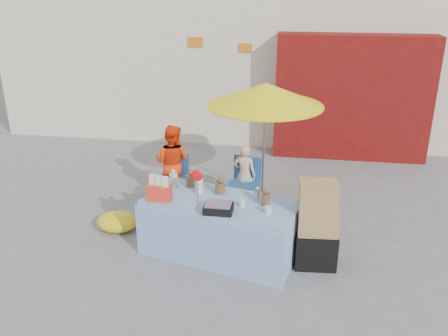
% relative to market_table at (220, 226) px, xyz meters
% --- Properties ---
extents(ground, '(80.00, 80.00, 0.00)m').
position_rel_market_table_xyz_m(ground, '(-0.10, 0.14, -0.42)').
color(ground, slate).
rests_on(ground, ground).
extents(backdrop, '(14.00, 8.00, 7.80)m').
position_rel_market_table_xyz_m(backdrop, '(0.41, 7.66, 2.68)').
color(backdrop, silver).
rests_on(backdrop, ground).
extents(market_table, '(2.32, 1.50, 1.29)m').
position_rel_market_table_xyz_m(market_table, '(0.00, 0.00, 0.00)').
color(market_table, '#7B96C6').
rests_on(market_table, ground).
extents(chair_left, '(0.57, 0.56, 0.85)m').
position_rel_market_table_xyz_m(chair_left, '(-1.10, 1.49, -0.17)').
color(chair_left, '#215298').
rests_on(chair_left, ground).
extents(chair_right, '(0.57, 0.56, 0.85)m').
position_rel_market_table_xyz_m(chair_right, '(0.15, 1.49, -0.17)').
color(chair_right, '#215298').
rests_on(chair_right, ground).
extents(vendor_orange, '(0.75, 0.64, 1.36)m').
position_rel_market_table_xyz_m(vendor_orange, '(-1.10, 1.63, 0.26)').
color(vendor_orange, '#FE3C0D').
rests_on(vendor_orange, ground).
extents(vendor_beige, '(0.44, 0.33, 1.08)m').
position_rel_market_table_xyz_m(vendor_beige, '(0.15, 1.63, 0.12)').
color(vendor_beige, beige).
rests_on(vendor_beige, ground).
extents(umbrella, '(1.90, 1.90, 2.09)m').
position_rel_market_table_xyz_m(umbrella, '(0.45, 1.78, 1.47)').
color(umbrella, gray).
rests_on(umbrella, ground).
extents(box_stack, '(0.58, 0.49, 1.22)m').
position_rel_market_table_xyz_m(box_stack, '(1.31, -0.08, 0.14)').
color(box_stack, black).
rests_on(box_stack, ground).
extents(tarp_bundle, '(0.75, 0.66, 0.29)m').
position_rel_market_table_xyz_m(tarp_bundle, '(-1.68, 0.39, -0.28)').
color(tarp_bundle, yellow).
rests_on(tarp_bundle, ground).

